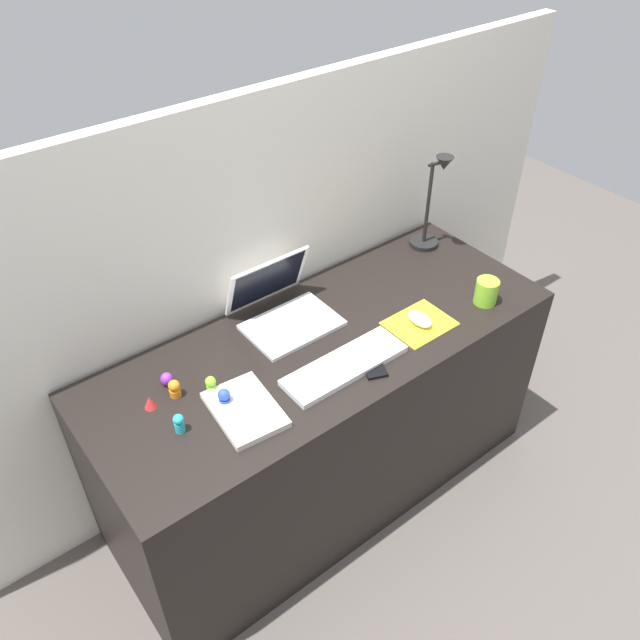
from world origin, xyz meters
TOP-DOWN VIEW (x-y plane):
  - ground_plane at (0.00, 0.00)m, footprint 6.00×6.00m
  - back_wall at (0.00, 0.35)m, footprint 2.78×0.05m
  - desk at (0.00, 0.00)m, footprint 1.58×0.61m
  - laptop at (-0.04, 0.18)m, footprint 0.30×0.28m
  - keyboard at (-0.03, -0.14)m, footprint 0.41×0.13m
  - mousepad at (0.30, -0.13)m, footprint 0.21×0.17m
  - mouse at (0.30, -0.13)m, footprint 0.06×0.10m
  - cell_phone at (0.04, -0.18)m, footprint 0.11×0.14m
  - desk_lamp at (0.65, 0.18)m, footprint 0.11×0.14m
  - notebook_pad at (-0.37, -0.11)m, footprint 0.19×0.26m
  - coffee_mug at (0.56, -0.19)m, footprint 0.08×0.08m
  - toy_figurine_cyan at (-0.55, -0.06)m, footprint 0.03×0.03m
  - toy_figurine_blue at (-0.40, -0.05)m, footprint 0.04×0.04m
  - toy_figurine_lime at (-0.41, 0.02)m, footprint 0.03×0.03m
  - toy_figurine_orange at (-0.50, 0.07)m, footprint 0.04×0.04m
  - toy_figurine_purple at (-0.49, 0.13)m, footprint 0.04×0.04m
  - toy_figurine_red at (-0.58, 0.07)m, footprint 0.04×0.04m

SIDE VIEW (x-z plane):
  - ground_plane at x=0.00m, z-range 0.00..0.00m
  - desk at x=0.00m, z-range 0.00..0.74m
  - back_wall at x=0.00m, z-range 0.00..1.45m
  - mousepad at x=0.30m, z-range 0.74..0.74m
  - cell_phone at x=0.04m, z-range 0.74..0.75m
  - keyboard at x=-0.03m, z-range 0.74..0.76m
  - notebook_pad at x=-0.37m, z-range 0.74..0.76m
  - toy_figurine_red at x=-0.58m, z-range 0.74..0.78m
  - toy_figurine_purple at x=-0.49m, z-range 0.74..0.78m
  - mouse at x=0.30m, z-range 0.74..0.78m
  - toy_figurine_orange at x=-0.50m, z-range 0.74..0.80m
  - toy_figurine_lime at x=-0.41m, z-range 0.74..0.80m
  - toy_figurine_cyan at x=-0.55m, z-range 0.74..0.80m
  - toy_figurine_blue at x=-0.40m, z-range 0.74..0.80m
  - coffee_mug at x=0.56m, z-range 0.74..0.83m
  - laptop at x=-0.04m, z-range 0.69..0.89m
  - desk_lamp at x=0.65m, z-range 0.73..1.12m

